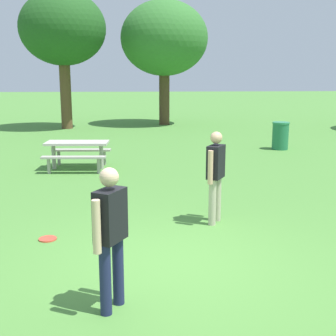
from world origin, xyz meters
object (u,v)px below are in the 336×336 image
(person_thrower, at_px, (111,230))
(frisbee, at_px, (48,239))
(person_catcher, at_px, (216,171))
(trash_can_further_along, at_px, (280,136))
(tree_tall_left, at_px, (63,29))
(tree_broad_center, at_px, (164,39))
(picnic_table_near, at_px, (77,149))

(person_thrower, height_order, frisbee, person_thrower)
(person_catcher, bearing_deg, trash_can_further_along, 64.60)
(trash_can_further_along, bearing_deg, person_catcher, -115.40)
(frisbee, xyz_separation_m, trash_can_further_along, (6.45, 8.30, 0.47))
(trash_can_further_along, xyz_separation_m, tree_tall_left, (-8.38, 6.62, 4.13))
(tree_tall_left, distance_m, tree_broad_center, 5.00)
(person_thrower, distance_m, tree_tall_left, 17.81)
(picnic_table_near, bearing_deg, tree_tall_left, 100.30)
(frisbee, xyz_separation_m, tree_tall_left, (-1.93, 14.93, 4.60))
(trash_can_further_along, bearing_deg, picnic_table_near, -156.80)
(picnic_table_near, bearing_deg, tree_broad_center, 74.20)
(tree_tall_left, bearing_deg, person_catcher, -71.59)
(picnic_table_near, height_order, tree_broad_center, tree_broad_center)
(person_thrower, height_order, trash_can_further_along, person_thrower)
(person_thrower, bearing_deg, trash_can_further_along, 63.32)
(trash_can_further_along, bearing_deg, frisbee, -127.86)
(tree_tall_left, bearing_deg, tree_broad_center, 16.13)
(frisbee, height_order, tree_broad_center, tree_broad_center)
(person_catcher, xyz_separation_m, frisbee, (-2.82, -0.65, -0.93))
(person_catcher, xyz_separation_m, tree_tall_left, (-4.75, 14.27, 3.67))
(picnic_table_near, height_order, tree_tall_left, tree_tall_left)
(person_thrower, relative_size, picnic_table_near, 0.92)
(person_catcher, relative_size, tree_tall_left, 0.26)
(tree_tall_left, bearing_deg, person_thrower, -79.80)
(tree_broad_center, bearing_deg, trash_can_further_along, -65.87)
(picnic_table_near, distance_m, tree_tall_left, 10.45)
(picnic_table_near, xyz_separation_m, trash_can_further_along, (6.66, 2.86, -0.08))
(trash_can_further_along, height_order, tree_tall_left, tree_tall_left)
(person_catcher, relative_size, tree_broad_center, 0.26)
(person_catcher, distance_m, tree_tall_left, 15.48)
(tree_tall_left, bearing_deg, trash_can_further_along, -38.31)
(person_catcher, height_order, trash_can_further_along, person_catcher)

